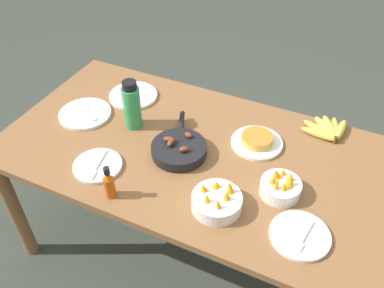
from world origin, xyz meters
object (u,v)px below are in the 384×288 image
object	(u,v)px
water_bottle	(132,106)
hot_sauce_bottle	(109,184)
fruit_bowl_citrus	(217,201)
empty_plate_mid_edge	(133,96)
skillet	(179,149)
empty_plate_far_left	(85,114)
empty_plate_near_front	(300,235)
fruit_bowl_mango	(281,186)
banana_bunch	(329,130)
frittata_plate_center	(257,141)
empty_plate_far_right	(98,166)

from	to	relation	value
water_bottle	hot_sauce_bottle	size ratio (longest dim) A/B	1.60
fruit_bowl_citrus	water_bottle	world-z (taller)	water_bottle
empty_plate_mid_edge	hot_sauce_bottle	xyz separation A→B (m)	(0.28, -0.64, 0.06)
skillet	empty_plate_far_left	bearing A→B (deg)	61.85
empty_plate_near_front	fruit_bowl_mango	world-z (taller)	fruit_bowl_mango
skillet	fruit_bowl_mango	size ratio (longest dim) A/B	2.23
banana_bunch	frittata_plate_center	xyz separation A→B (m)	(-0.28, -0.22, 0.00)
fruit_bowl_mango	water_bottle	distance (m)	0.78
banana_bunch	frittata_plate_center	distance (m)	0.36
fruit_bowl_mango	hot_sauce_bottle	world-z (taller)	hot_sauce_bottle
banana_bunch	empty_plate_far_right	bearing A→B (deg)	-142.53
banana_bunch	water_bottle	world-z (taller)	water_bottle
empty_plate_far_left	fruit_bowl_citrus	distance (m)	0.87
empty_plate_mid_edge	fruit_bowl_mango	size ratio (longest dim) A/B	1.54
empty_plate_mid_edge	fruit_bowl_citrus	distance (m)	0.86
empty_plate_near_front	hot_sauce_bottle	xyz separation A→B (m)	(-0.74, -0.13, 0.06)
hot_sauce_bottle	fruit_bowl_citrus	bearing A→B (deg)	17.17
empty_plate_far_left	fruit_bowl_mango	size ratio (longest dim) A/B	1.58
fruit_bowl_citrus	fruit_bowl_mango	bearing A→B (deg)	40.90
empty_plate_far_left	empty_plate_far_right	size ratio (longest dim) A/B	1.22
banana_bunch	fruit_bowl_mango	bearing A→B (deg)	-102.43
empty_plate_near_front	empty_plate_far_right	size ratio (longest dim) A/B	1.05
hot_sauce_bottle	empty_plate_near_front	bearing A→B (deg)	9.64
hot_sauce_bottle	fruit_bowl_mango	bearing A→B (deg)	26.30
empty_plate_mid_edge	hot_sauce_bottle	distance (m)	0.70
empty_plate_mid_edge	empty_plate_far_right	bearing A→B (deg)	-75.22
water_bottle	empty_plate_near_front	bearing A→B (deg)	-18.73
empty_plate_near_front	fruit_bowl_mango	xyz separation A→B (m)	(-0.13, 0.18, 0.03)
empty_plate_far_right	skillet	bearing A→B (deg)	39.22
frittata_plate_center	hot_sauce_bottle	size ratio (longest dim) A/B	1.52
banana_bunch	empty_plate_near_front	bearing A→B (deg)	-87.83
empty_plate_near_front	empty_plate_far_left	xyz separation A→B (m)	(-1.16, 0.27, -0.00)
frittata_plate_center	empty_plate_near_front	xyz separation A→B (m)	(0.31, -0.43, -0.01)
skillet	empty_plate_near_front	size ratio (longest dim) A/B	1.63
empty_plate_near_front	water_bottle	xyz separation A→B (m)	(-0.90, 0.30, 0.11)
empty_plate_far_right	fruit_bowl_citrus	distance (m)	0.56
empty_plate_mid_edge	fruit_bowl_mango	xyz separation A→B (m)	(0.90, -0.33, 0.03)
fruit_bowl_mango	empty_plate_far_right	bearing A→B (deg)	-165.84
empty_plate_far_right	empty_plate_far_left	bearing A→B (deg)	134.21
empty_plate_mid_edge	banana_bunch	bearing A→B (deg)	7.86
banana_bunch	water_bottle	xyz separation A→B (m)	(-0.87, -0.34, 0.10)
empty_plate_mid_edge	hot_sauce_bottle	bearing A→B (deg)	-66.02
empty_plate_near_front	water_bottle	bearing A→B (deg)	161.27
empty_plate_far_right	fruit_bowl_mango	distance (m)	0.79
empty_plate_far_left	empty_plate_mid_edge	world-z (taller)	same
banana_bunch	empty_plate_near_front	xyz separation A→B (m)	(0.02, -0.65, -0.01)
banana_bunch	empty_plate_mid_edge	distance (m)	1.01
fruit_bowl_citrus	water_bottle	size ratio (longest dim) A/B	0.80
empty_plate_far_left	water_bottle	size ratio (longest dim) A/B	1.05
empty_plate_near_front	hot_sauce_bottle	world-z (taller)	hot_sauce_bottle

